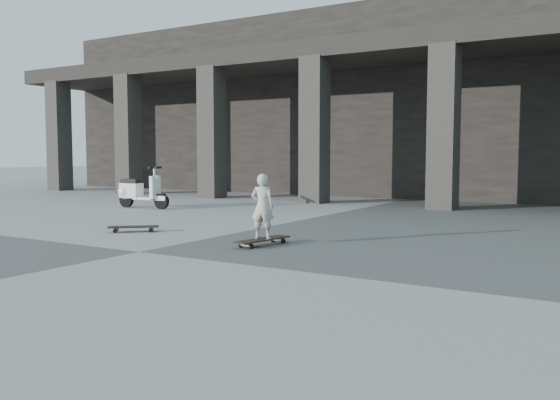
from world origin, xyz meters
The scene contains 6 objects.
ground centered at (0.00, 0.00, 0.00)m, with size 90.00×90.00×0.00m, color #494946.
colonnade centered at (0.00, 13.77, 3.03)m, with size 28.00×8.82×6.00m.
longboard centered at (1.15, 1.40, 0.08)m, with size 0.40×1.04×0.10m.
skateboard_spare centered at (-1.60, 1.48, 0.08)m, with size 0.80×0.72×0.10m.
child centered at (1.15, 1.40, 0.59)m, with size 0.36×0.23×0.98m, color #BDB7AB.
scooter centered at (-4.92, 4.81, 0.42)m, with size 1.51×0.53×1.05m.
Camera 1 is at (5.98, -5.96, 1.39)m, focal length 38.00 mm.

